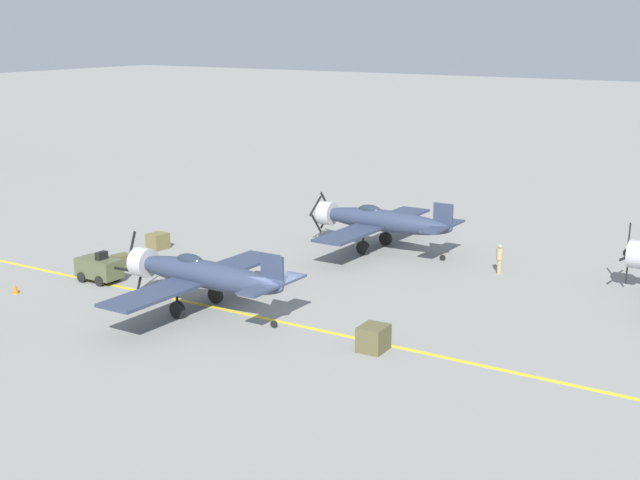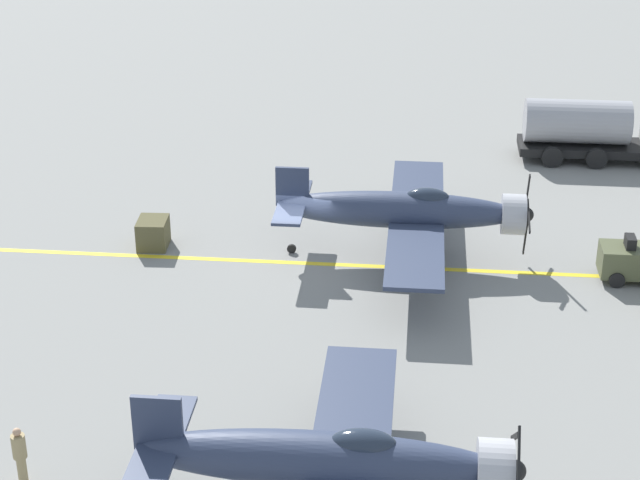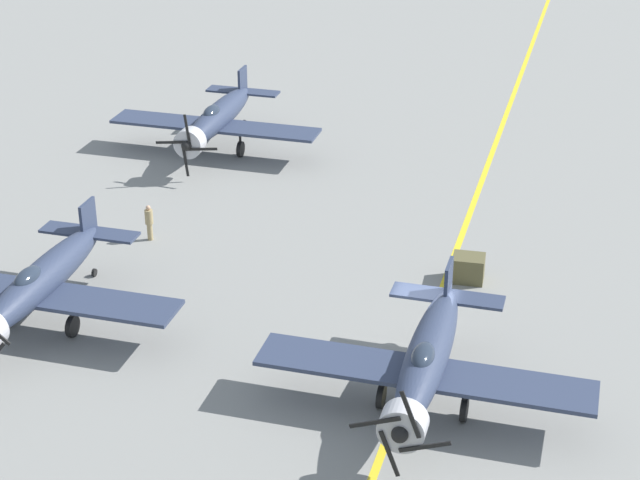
{
  "view_description": "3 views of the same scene",
  "coord_description": "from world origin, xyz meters",
  "px_view_note": "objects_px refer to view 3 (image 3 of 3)",
  "views": [
    {
      "loc": [
        -34.35,
        -24.72,
        14.54
      ],
      "look_at": [
        4.85,
        0.64,
        3.11
      ],
      "focal_mm": 50.0,
      "sensor_mm": 36.0,
      "label": 1
    },
    {
      "loc": [
        37.17,
        4.51,
        18.6
      ],
      "look_at": [
        2.79,
        1.12,
        2.35
      ],
      "focal_mm": 60.0,
      "sensor_mm": 36.0,
      "label": 2
    },
    {
      "loc": [
        -5.89,
        35.98,
        22.41
      ],
      "look_at": [
        4.37,
        -0.69,
        3.77
      ],
      "focal_mm": 60.0,
      "sensor_mm": 36.0,
      "label": 3
    }
  ],
  "objects_px": {
    "airplane_near_right": "(217,119)",
    "airplane_mid_center": "(426,361)",
    "airplane_mid_right": "(39,283)",
    "ground_crew_walking": "(149,221)",
    "supply_crate_outboard": "(468,268)"
  },
  "relations": [
    {
      "from": "airplane_mid_right",
      "to": "airplane_near_right",
      "type": "bearing_deg",
      "value": -91.21
    },
    {
      "from": "airplane_mid_right",
      "to": "airplane_mid_center",
      "type": "height_order",
      "value": "airplane_mid_center"
    },
    {
      "from": "airplane_mid_right",
      "to": "supply_crate_outboard",
      "type": "relative_size",
      "value": 8.57
    },
    {
      "from": "airplane_near_right",
      "to": "ground_crew_walking",
      "type": "height_order",
      "value": "airplane_near_right"
    },
    {
      "from": "ground_crew_walking",
      "to": "airplane_mid_right",
      "type": "bearing_deg",
      "value": 84.1
    },
    {
      "from": "airplane_near_right",
      "to": "airplane_mid_center",
      "type": "xyz_separation_m",
      "value": [
        -16.07,
        21.82,
        -0.0
      ]
    },
    {
      "from": "airplane_mid_right",
      "to": "supply_crate_outboard",
      "type": "bearing_deg",
      "value": -152.94
    },
    {
      "from": "airplane_mid_right",
      "to": "ground_crew_walking",
      "type": "distance_m",
      "value": 8.77
    },
    {
      "from": "airplane_near_right",
      "to": "airplane_mid_center",
      "type": "height_order",
      "value": "airplane_near_right"
    },
    {
      "from": "airplane_mid_right",
      "to": "supply_crate_outboard",
      "type": "distance_m",
      "value": 18.34
    },
    {
      "from": "airplane_near_right",
      "to": "airplane_mid_right",
      "type": "distance_m",
      "value": 20.34
    },
    {
      "from": "supply_crate_outboard",
      "to": "airplane_mid_center",
      "type": "bearing_deg",
      "value": 89.68
    },
    {
      "from": "airplane_near_right",
      "to": "airplane_mid_right",
      "type": "height_order",
      "value": "airplane_near_right"
    },
    {
      "from": "airplane_mid_center",
      "to": "supply_crate_outboard",
      "type": "relative_size",
      "value": 8.57
    },
    {
      "from": "airplane_mid_center",
      "to": "airplane_near_right",
      "type": "bearing_deg",
      "value": -57.07
    }
  ]
}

